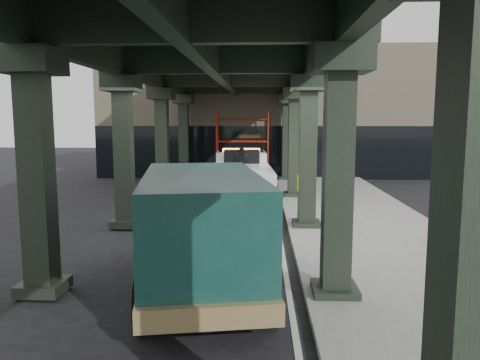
# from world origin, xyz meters

# --- Properties ---
(ground) EXTENTS (90.00, 90.00, 0.00)m
(ground) POSITION_xyz_m (0.00, 0.00, 0.00)
(ground) COLOR black
(ground) RESTS_ON ground
(sidewalk) EXTENTS (5.00, 40.00, 0.15)m
(sidewalk) POSITION_xyz_m (4.50, 2.00, 0.07)
(sidewalk) COLOR gray
(sidewalk) RESTS_ON ground
(lane_stripe) EXTENTS (0.12, 38.00, 0.01)m
(lane_stripe) POSITION_xyz_m (1.70, 2.00, 0.01)
(lane_stripe) COLOR silver
(lane_stripe) RESTS_ON ground
(viaduct) EXTENTS (7.40, 32.00, 6.40)m
(viaduct) POSITION_xyz_m (-0.40, 2.00, 5.46)
(viaduct) COLOR black
(viaduct) RESTS_ON ground
(building) EXTENTS (22.00, 10.00, 8.00)m
(building) POSITION_xyz_m (2.00, 20.00, 4.00)
(building) COLOR #C6B793
(building) RESTS_ON ground
(scaffolding) EXTENTS (3.08, 0.88, 4.00)m
(scaffolding) POSITION_xyz_m (0.00, 14.64, 2.11)
(scaffolding) COLOR red
(scaffolding) RESTS_ON ground
(tow_truck) EXTENTS (2.58, 7.69, 2.48)m
(tow_truck) POSITION_xyz_m (0.33, 5.44, 1.21)
(tow_truck) COLOR black
(tow_truck) RESTS_ON ground
(towed_van) EXTENTS (3.39, 6.53, 2.53)m
(towed_van) POSITION_xyz_m (-0.16, -3.46, 1.36)
(towed_van) COLOR #124039
(towed_van) RESTS_ON ground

